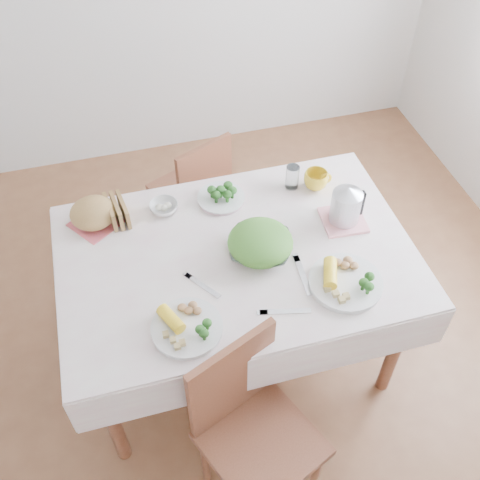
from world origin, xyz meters
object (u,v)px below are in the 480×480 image
object	(u,v)px
dinner_plate_left	(187,328)
chair_near	(262,440)
yellow_mug	(316,180)
dining_table	(237,307)
chair_far	(189,179)
salad_bowl	(260,248)
dinner_plate_right	(345,283)
electric_kettle	(347,202)

from	to	relation	value
dinner_plate_left	chair_near	bearing A→B (deg)	-62.20
yellow_mug	dining_table	bearing A→B (deg)	-146.90
chair_far	yellow_mug	size ratio (longest dim) A/B	6.99
chair_near	salad_bowl	bearing A→B (deg)	51.54
chair_near	yellow_mug	world-z (taller)	chair_near
chair_near	dinner_plate_right	xyz separation A→B (m)	(0.47, 0.41, 0.31)
dinner_plate_left	salad_bowl	bearing A→B (deg)	38.34
salad_bowl	electric_kettle	size ratio (longest dim) A/B	1.40
chair_near	dinner_plate_right	size ratio (longest dim) A/B	2.97
dinner_plate_right	yellow_mug	world-z (taller)	yellow_mug
dining_table	chair_far	distance (m)	0.86
dining_table	chair_near	world-z (taller)	chair_near
dinner_plate_right	electric_kettle	size ratio (longest dim) A/B	1.62
dining_table	chair_near	size ratio (longest dim) A/B	1.57
dinner_plate_left	dinner_plate_right	xyz separation A→B (m)	(0.66, 0.04, 0.00)
chair_far	dinner_plate_right	bearing A→B (deg)	86.15
dining_table	dinner_plate_left	bearing A→B (deg)	-131.30
chair_far	yellow_mug	distance (m)	0.83
chair_far	dinner_plate_right	size ratio (longest dim) A/B	2.66
dining_table	salad_bowl	xyz separation A→B (m)	(0.10, -0.02, 0.42)
dinner_plate_right	yellow_mug	size ratio (longest dim) A/B	2.63
dinner_plate_left	dinner_plate_right	size ratio (longest dim) A/B	0.91
chair_near	chair_far	size ratio (longest dim) A/B	1.12
dinner_plate_left	yellow_mug	xyz separation A→B (m)	(0.75, 0.62, 0.03)
dinner_plate_left	dinner_plate_right	distance (m)	0.66
salad_bowl	yellow_mug	bearing A→B (deg)	41.30
yellow_mug	salad_bowl	bearing A→B (deg)	-138.70
dining_table	yellow_mug	xyz separation A→B (m)	(0.47, 0.30, 0.43)
chair_far	dinner_plate_left	distance (m)	1.24
chair_near	yellow_mug	size ratio (longest dim) A/B	7.81
dining_table	chair_near	bearing A→B (deg)	-97.36
salad_bowl	dining_table	bearing A→B (deg)	167.50
dining_table	dinner_plate_right	bearing A→B (deg)	-36.30
salad_bowl	electric_kettle	distance (m)	0.43
dinner_plate_left	electric_kettle	world-z (taller)	electric_kettle
yellow_mug	electric_kettle	xyz separation A→B (m)	(0.04, -0.25, 0.08)
chair_far	dinner_plate_right	distance (m)	1.25
salad_bowl	yellow_mug	xyz separation A→B (m)	(0.37, 0.33, 0.01)
chair_far	dinner_plate_left	world-z (taller)	chair_far
electric_kettle	dinner_plate_left	bearing A→B (deg)	-164.50
chair_far	salad_bowl	bearing A→B (deg)	74.91
dining_table	chair_far	size ratio (longest dim) A/B	1.76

